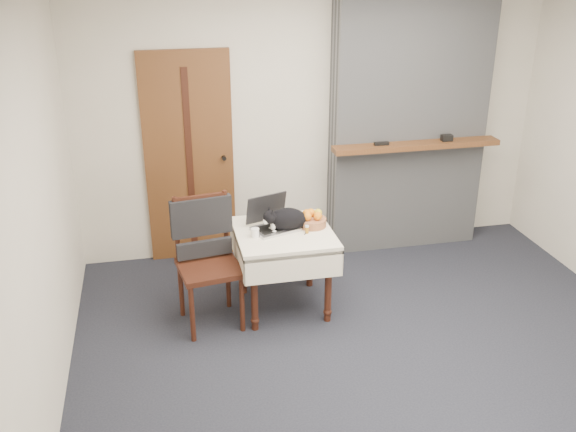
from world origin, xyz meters
name	(u,v)px	position (x,y,z in m)	size (l,w,h in m)	color
ground	(377,354)	(0.00, 0.00, 0.00)	(4.50, 4.50, 0.00)	black
room_shell	(369,109)	(0.00, 0.46, 1.76)	(4.52, 4.01, 2.61)	beige
door	(189,159)	(-1.20, 1.97, 1.00)	(0.82, 0.10, 2.00)	brown
chimney	(409,119)	(0.90, 1.85, 1.30)	(1.62, 0.48, 2.60)	gray
side_table	(284,244)	(-0.54, 0.84, 0.59)	(0.78, 0.78, 0.70)	#33160E
laptop	(272,220)	(-0.62, 0.93, 0.77)	(0.44, 0.40, 0.26)	#B7B7BC
cat	(288,219)	(-0.50, 0.86, 0.79)	(0.46, 0.24, 0.22)	black
cream_jar	(255,233)	(-0.79, 0.78, 0.74)	(0.06, 0.06, 0.07)	white
pill_bottle	(307,229)	(-0.37, 0.76, 0.73)	(0.03, 0.03, 0.07)	#A36814
fruit_basket	(312,220)	(-0.29, 0.89, 0.75)	(0.23, 0.23, 0.13)	#A76A43
desk_clutter	(309,227)	(-0.33, 0.86, 0.70)	(0.13, 0.01, 0.01)	black
chair	(205,243)	(-1.18, 0.81, 0.67)	(0.54, 0.53, 1.05)	#33160E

